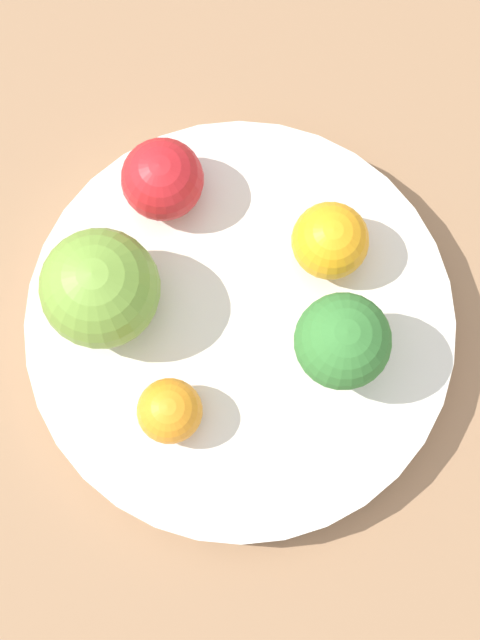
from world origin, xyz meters
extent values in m
plane|color=gray|center=(0.00, 0.00, 0.00)|extent=(6.00, 6.00, 0.00)
cube|color=#936D4C|center=(0.00, 0.00, 0.01)|extent=(1.20, 1.20, 0.02)
cylinder|color=silver|center=(0.00, 0.00, 0.03)|extent=(0.24, 0.24, 0.03)
cylinder|color=#8CB76B|center=(-0.04, -0.04, 0.06)|extent=(0.02, 0.02, 0.02)
sphere|color=#387A33|center=(-0.04, -0.04, 0.08)|extent=(0.05, 0.05, 0.05)
sphere|color=red|center=(0.09, 0.01, 0.07)|extent=(0.05, 0.05, 0.05)
sphere|color=olive|center=(0.04, 0.06, 0.08)|extent=(0.06, 0.06, 0.06)
sphere|color=orange|center=(-0.03, 0.05, 0.06)|extent=(0.03, 0.03, 0.03)
sphere|color=orange|center=(0.02, -0.06, 0.07)|extent=(0.04, 0.04, 0.04)
camera|label=1|loc=(-0.11, 0.05, 0.62)|focal=60.00mm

